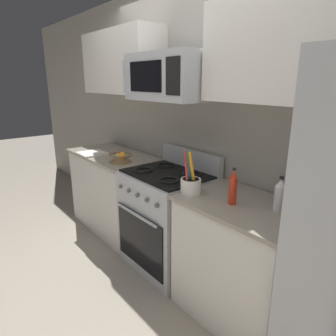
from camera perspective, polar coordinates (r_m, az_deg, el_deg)
ground_plane at (r=2.77m, az=-12.02°, el=-22.31°), size 16.00×16.00×0.00m
wall_back at (r=2.82m, az=5.96°, el=7.85°), size 8.00×0.10×2.60m
counter_left at (r=3.58m, az=-10.11°, el=-4.42°), size 1.19×0.62×0.91m
range_oven at (r=2.82m, az=-0.10°, el=-9.69°), size 0.76×0.67×1.09m
counter_right at (r=2.33m, az=13.56°, el=-16.88°), size 0.89×0.62×0.91m
microwave at (r=2.55m, az=0.38°, el=17.02°), size 0.77×0.44×0.38m
upper_cabinets_left at (r=3.44m, az=-8.92°, el=19.22°), size 1.18×0.34×0.64m
upper_cabinets_right at (r=2.09m, az=19.36°, el=20.47°), size 0.88×0.34×0.64m
utensil_crock at (r=2.20m, az=4.35°, el=-3.20°), size 0.15×0.15×0.33m
fruit_basket at (r=3.09m, az=-9.03°, el=2.03°), size 0.24×0.24×0.11m
cutting_board at (r=3.51m, az=-14.30°, el=2.75°), size 0.29×0.28×0.02m
bottle_vinegar at (r=2.03m, az=20.54°, el=-4.90°), size 0.07×0.07×0.23m
bottle_hot_sauce at (r=2.04m, az=12.30°, el=-3.68°), size 0.05×0.05×0.25m
prep_bowl at (r=1.96m, az=23.66°, el=-8.48°), size 0.14×0.14×0.05m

